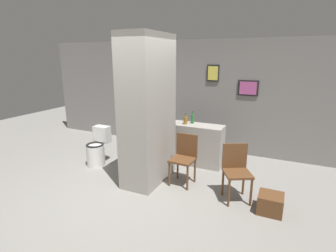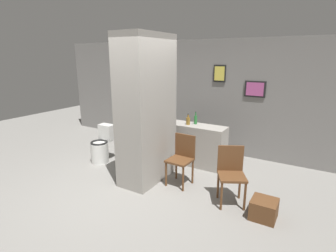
% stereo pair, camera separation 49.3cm
% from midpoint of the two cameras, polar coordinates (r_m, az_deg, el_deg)
% --- Properties ---
extents(ground_plane, '(14.00, 14.00, 0.00)m').
position_cam_midpoint_polar(ground_plane, '(4.69, -11.95, -13.71)').
color(ground_plane, gray).
extents(wall_back, '(8.00, 0.09, 2.60)m').
position_cam_midpoint_polar(wall_back, '(6.47, 1.49, 6.77)').
color(wall_back, gray).
rests_on(wall_back, ground_plane).
extents(pillar_center, '(0.61, 1.12, 2.60)m').
position_cam_midpoint_polar(pillar_center, '(4.61, -7.45, 3.28)').
color(pillar_center, gray).
rests_on(pillar_center, ground_plane).
extents(counter_shelf, '(1.40, 0.44, 0.85)m').
position_cam_midpoint_polar(counter_shelf, '(5.57, 2.28, -3.86)').
color(counter_shelf, gray).
rests_on(counter_shelf, ground_plane).
extents(toilet, '(0.37, 0.53, 0.79)m').
position_cam_midpoint_polar(toilet, '(5.78, -17.52, -4.83)').
color(toilet, silver).
rests_on(toilet, ground_plane).
extents(chair_near_pillar, '(0.41, 0.41, 0.89)m').
position_cam_midpoint_polar(chair_near_pillar, '(4.67, 0.50, -6.67)').
color(chair_near_pillar, brown).
rests_on(chair_near_pillar, ground_plane).
extents(chair_by_doorway, '(0.54, 0.54, 0.89)m').
position_cam_midpoint_polar(chair_by_doorway, '(4.25, 11.42, -9.24)').
color(chair_by_doorway, brown).
rests_on(chair_by_doorway, ground_plane).
extents(bicycle, '(1.71, 0.42, 0.77)m').
position_cam_midpoint_polar(bicycle, '(5.98, -4.65, -3.14)').
color(bicycle, black).
rests_on(bicycle, ground_plane).
extents(bottle_tall, '(0.06, 0.06, 0.27)m').
position_cam_midpoint_polar(bottle_tall, '(5.49, 2.83, 1.56)').
color(bottle_tall, '#267233').
rests_on(bottle_tall, counter_shelf).
extents(bottle_short, '(0.08, 0.08, 0.24)m').
position_cam_midpoint_polar(bottle_short, '(5.43, 1.24, 1.27)').
color(bottle_short, olive).
rests_on(bottle_short, counter_shelf).
extents(floor_crate, '(0.35, 0.35, 0.28)m').
position_cam_midpoint_polar(floor_crate, '(4.17, 18.18, -15.80)').
color(floor_crate, brown).
rests_on(floor_crate, ground_plane).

